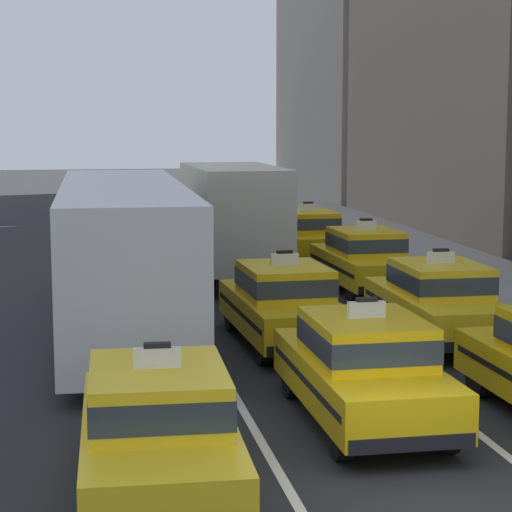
% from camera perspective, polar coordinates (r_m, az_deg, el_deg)
% --- Properties ---
extents(lane_stripe_left_center, '(0.14, 80.00, 0.01)m').
position_cam_1_polar(lane_stripe_left_center, '(30.74, -5.49, -0.63)').
color(lane_stripe_left_center, silver).
rests_on(lane_stripe_left_center, ground).
extents(lane_stripe_center_right, '(0.14, 80.00, 0.01)m').
position_cam_1_polar(lane_stripe_center_right, '(31.16, 0.38, -0.48)').
color(lane_stripe_center_right, silver).
rests_on(lane_stripe_center_right, ground).
extents(sidewalk_curb, '(4.00, 90.00, 0.15)m').
position_cam_1_polar(sidewalk_curb, '(28.06, 13.62, -1.50)').
color(sidewalk_curb, gray).
rests_on(sidewalk_curb, ground).
extents(taxi_left_nearest, '(1.94, 4.61, 1.96)m').
position_cam_1_polar(taxi_left_nearest, '(12.12, -5.68, -9.88)').
color(taxi_left_nearest, black).
rests_on(taxi_left_nearest, ground).
extents(bus_left_second, '(2.69, 11.24, 3.22)m').
position_cam_1_polar(bus_left_second, '(21.02, -7.67, 0.34)').
color(bus_left_second, black).
rests_on(bus_left_second, ground).
extents(taxi_left_third, '(1.88, 4.58, 1.96)m').
position_cam_1_polar(taxi_left_third, '(29.79, -8.52, 0.74)').
color(taxi_left_third, black).
rests_on(taxi_left_third, ground).
extents(taxi_center_nearest, '(1.84, 4.57, 1.96)m').
position_cam_1_polar(taxi_center_nearest, '(14.98, 6.23, -6.40)').
color(taxi_center_nearest, black).
rests_on(taxi_center_nearest, ground).
extents(taxi_center_second, '(1.98, 4.62, 1.96)m').
position_cam_1_polar(taxi_center_second, '(19.99, 1.58, -2.71)').
color(taxi_center_second, black).
rests_on(taxi_center_second, ground).
extents(box_truck_center_third, '(2.43, 7.01, 3.27)m').
position_cam_1_polar(box_truck_center_third, '(28.04, -1.56, 2.23)').
color(box_truck_center_third, black).
rests_on(box_truck_center_third, ground).
extents(sedan_center_fourth, '(1.90, 4.36, 1.58)m').
position_cam_1_polar(sedan_center_fourth, '(35.46, -3.46, 1.91)').
color(sedan_center_fourth, black).
rests_on(sedan_center_fourth, ground).
extents(taxi_right_second, '(1.84, 4.57, 1.96)m').
position_cam_1_polar(taxi_right_second, '(20.61, 10.45, -2.52)').
color(taxi_right_second, black).
rests_on(taxi_right_second, ground).
extents(taxi_right_third, '(1.92, 4.60, 1.96)m').
position_cam_1_polar(taxi_right_third, '(26.40, 6.26, -0.14)').
color(taxi_right_third, black).
rests_on(taxi_right_third, ground).
extents(taxi_right_fourth, '(1.88, 4.59, 1.96)m').
position_cam_1_polar(taxi_right_fourth, '(31.49, 2.96, 1.21)').
color(taxi_right_fourth, black).
rests_on(taxi_right_fourth, ground).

